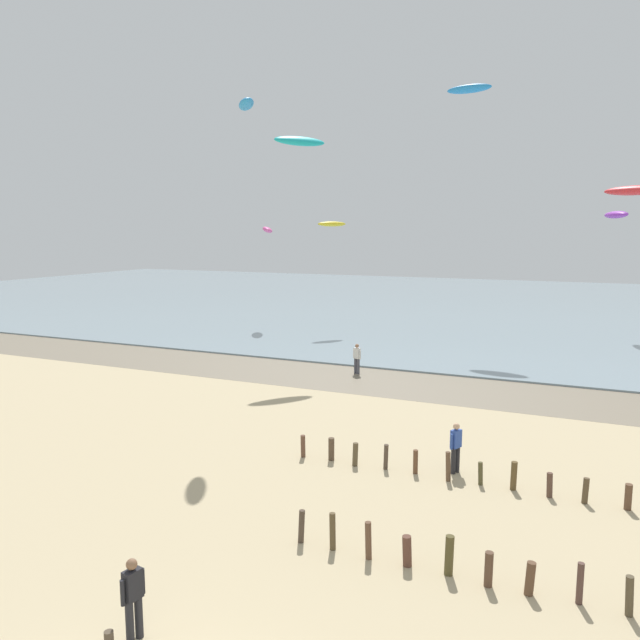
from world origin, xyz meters
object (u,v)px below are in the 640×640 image
person_by_waterline (456,446)px  kite_aloft_9 (267,230)px  person_mid_beach (357,358)px  kite_aloft_7 (616,215)px  kite_aloft_5 (332,224)px  kite_aloft_3 (300,141)px  kite_aloft_4 (246,104)px  kite_aloft_10 (636,190)px  kite_aloft_0 (469,89)px  person_left_flank (133,597)px

person_by_waterline → kite_aloft_9: bearing=129.3°
person_mid_beach → person_by_waterline: bearing=-56.5°
kite_aloft_7 → kite_aloft_5: bearing=87.3°
kite_aloft_3 → kite_aloft_4: (2.23, -9.94, 0.14)m
kite_aloft_10 → kite_aloft_4: bearing=-113.3°
kite_aloft_4 → kite_aloft_9: kite_aloft_4 is taller
kite_aloft_0 → kite_aloft_3: size_ratio=0.99×
person_left_flank → kite_aloft_4: size_ratio=0.81×
kite_aloft_5 → person_mid_beach: bearing=66.5°
kite_aloft_10 → person_mid_beach: bearing=-128.2°
kite_aloft_0 → kite_aloft_5: (-10.27, -1.16, -9.63)m
kite_aloft_3 → kite_aloft_5: kite_aloft_3 is taller
kite_aloft_10 → kite_aloft_3: bearing=-140.8°
person_mid_beach → kite_aloft_5: kite_aloft_5 is taller
person_left_flank → kite_aloft_7: 45.06m
person_mid_beach → kite_aloft_5: 17.35m
kite_aloft_5 → kite_aloft_10: kite_aloft_10 is taller
person_by_waterline → kite_aloft_3: size_ratio=0.52×
kite_aloft_7 → person_by_waterline: bearing=150.5°
kite_aloft_0 → kite_aloft_10: kite_aloft_0 is taller
person_mid_beach → person_left_flank: (3.97, -23.06, 0.00)m
kite_aloft_0 → kite_aloft_10: size_ratio=0.96×
person_mid_beach → kite_aloft_10: bearing=28.1°
person_by_waterline → kite_aloft_9: 34.29m
person_mid_beach → person_by_waterline: 14.48m
kite_aloft_7 → person_mid_beach: bearing=126.6°
kite_aloft_3 → kite_aloft_9: bearing=-105.2°
kite_aloft_3 → kite_aloft_7: bearing=173.4°
kite_aloft_0 → kite_aloft_7: (10.32, 5.34, -8.97)m
kite_aloft_3 → kite_aloft_9: size_ratio=1.23×
person_by_waterline → kite_aloft_7: 33.77m
kite_aloft_7 → kite_aloft_10: bearing=162.1°
kite_aloft_3 → kite_aloft_7: (17.86, 17.99, -4.09)m
kite_aloft_0 → kite_aloft_9: 19.09m
kite_aloft_0 → kite_aloft_7: 14.68m
kite_aloft_4 → kite_aloft_5: (-4.97, 21.43, -4.89)m
kite_aloft_3 → kite_aloft_10: 19.31m
person_by_waterline → kite_aloft_4: size_ratio=0.81×
kite_aloft_3 → kite_aloft_10: kite_aloft_3 is taller
kite_aloft_0 → kite_aloft_4: bearing=-95.1°
kite_aloft_3 → kite_aloft_7: kite_aloft_3 is taller
kite_aloft_0 → kite_aloft_7: bearing=35.4°
person_by_waterline → kite_aloft_9: kite_aloft_9 is taller
person_left_flank → kite_aloft_10: bearing=72.1°
person_left_flank → person_mid_beach: bearing=99.8°
kite_aloft_5 → kite_aloft_3: bearing=51.8°
person_mid_beach → person_by_waterline: size_ratio=1.00×
person_mid_beach → person_left_flank: bearing=-80.2°
kite_aloft_3 → kite_aloft_9: (-8.65, 11.61, -5.20)m
kite_aloft_5 → kite_aloft_7: kite_aloft_7 is taller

